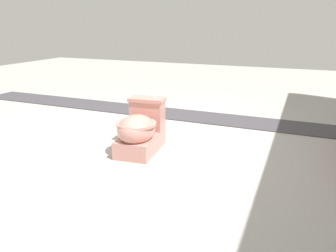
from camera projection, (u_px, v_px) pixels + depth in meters
ground_plane at (142, 144)px, 3.52m from camera, size 14.00×14.00×0.00m
gravel_strip at (217, 119)px, 4.41m from camera, size 0.56×8.00×0.01m
toilet at (140, 130)px, 3.25m from camera, size 0.67×0.44×0.52m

